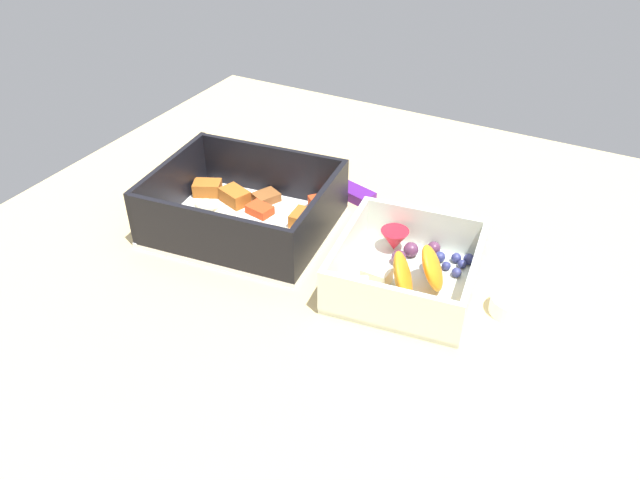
% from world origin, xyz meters
% --- Properties ---
extents(table_surface, '(0.80, 0.80, 0.02)m').
position_xyz_m(table_surface, '(0.00, 0.00, 0.01)').
color(table_surface, tan).
rests_on(table_surface, ground).
extents(pasta_container, '(0.21, 0.18, 0.07)m').
position_xyz_m(pasta_container, '(-0.11, 0.01, 0.04)').
color(pasta_container, white).
rests_on(pasta_container, table_surface).
extents(fruit_bowl, '(0.15, 0.16, 0.06)m').
position_xyz_m(fruit_bowl, '(0.08, -0.00, 0.04)').
color(fruit_bowl, silver).
rests_on(fruit_bowl, table_surface).
extents(candy_bar, '(0.07, 0.04, 0.01)m').
position_xyz_m(candy_bar, '(-0.04, 0.13, 0.03)').
color(candy_bar, '#51197A').
rests_on(candy_bar, table_surface).
extents(paper_cup_liner, '(0.04, 0.04, 0.02)m').
position_xyz_m(paper_cup_liner, '(0.19, 0.01, 0.03)').
color(paper_cup_liner, white).
rests_on(paper_cup_liner, table_surface).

